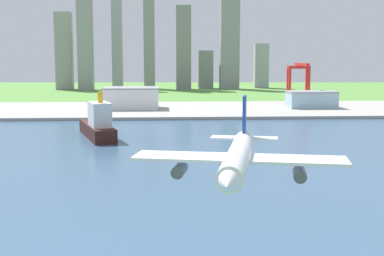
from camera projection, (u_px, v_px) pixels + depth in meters
name	position (u px, v px, depth m)	size (l,w,h in m)	color
ground_plane	(196.00, 147.00, 277.12)	(2400.00, 2400.00, 0.00)	#53883B
water_bay	(205.00, 172.00, 217.73)	(840.00, 360.00, 0.15)	#385675
industrial_pier	(182.00, 110.00, 464.99)	(840.00, 140.00, 2.50)	#9F9C96
airplane_landing	(238.00, 158.00, 87.02)	(36.57, 39.36, 12.81)	white
cargo_ship	(98.00, 125.00, 306.63)	(28.56, 60.64, 27.56)	#381914
port_crane_red	(299.00, 74.00, 513.07)	(21.12, 45.33, 38.88)	red
warehouse_main	(131.00, 98.00, 460.80)	(47.98, 36.94, 18.51)	white
warehouse_annex	(311.00, 99.00, 468.04)	(42.10, 25.87, 14.74)	#99BCD1
distant_skyline	(155.00, 48.00, 779.47)	(316.91, 61.18, 159.16)	gray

